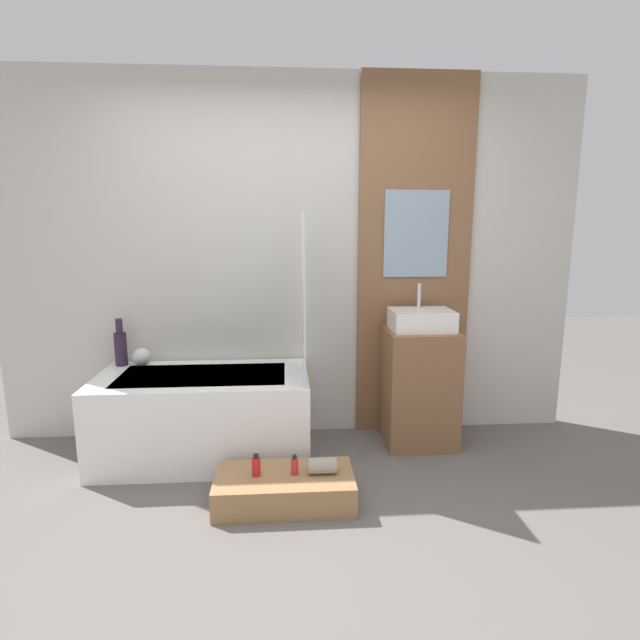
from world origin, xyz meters
name	(u,v)px	position (x,y,z in m)	size (l,w,h in m)	color
ground_plane	(299,564)	(0.00, 0.00, 0.00)	(12.00, 12.00, 0.00)	#605B56
wall_tiled_back	(291,261)	(0.00, 1.58, 1.30)	(4.20, 0.06, 2.60)	beige
wall_wood_accent	(415,259)	(0.90, 1.53, 1.31)	(0.83, 0.04, 2.60)	brown
bathtub	(204,415)	(-0.60, 1.17, 0.29)	(1.40, 0.73, 0.58)	white
glass_shower_screen	(303,296)	(0.07, 1.08, 1.11)	(0.01, 0.51, 1.07)	silver
wooden_step_bench	(284,488)	(-0.07, 0.54, 0.09)	(0.78, 0.40, 0.17)	#997047
vanity_cabinet	(419,387)	(0.90, 1.28, 0.42)	(0.49, 0.45, 0.83)	brown
sink	(421,320)	(0.90, 1.28, 0.91)	(0.43, 0.31, 0.32)	white
vase_tall_dark	(121,346)	(-1.21, 1.44, 0.71)	(0.08, 0.08, 0.34)	#2D1E33
vase_round_light	(141,357)	(-1.07, 1.42, 0.64)	(0.13, 0.13, 0.13)	silver
bottle_soap_primary	(256,466)	(-0.22, 0.54, 0.23)	(0.05, 0.05, 0.13)	red
bottle_soap_secondary	(295,466)	(-0.01, 0.54, 0.22)	(0.04, 0.04, 0.11)	red
towel_roll	(322,466)	(0.15, 0.54, 0.22)	(0.09, 0.09, 0.16)	gray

